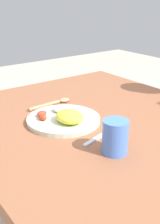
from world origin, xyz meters
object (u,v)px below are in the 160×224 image
at_px(spoon, 54,103).
at_px(plate, 64,118).
at_px(fork, 105,133).
at_px(drinking_cup, 115,137).

bearing_deg(spoon, plate, -114.17).
distance_m(fork, spoon, 0.34).
height_order(fork, drinking_cup, drinking_cup).
xyz_separation_m(plate, fork, (0.16, 0.06, -0.01)).
bearing_deg(drinking_cup, fork, 152.74).
height_order(plate, spoon, plate).
bearing_deg(fork, drinking_cup, -131.49).
distance_m(fork, drinking_cup, 0.13).
relative_size(spoon, drinking_cup, 1.94).
distance_m(plate, drinking_cup, 0.27).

